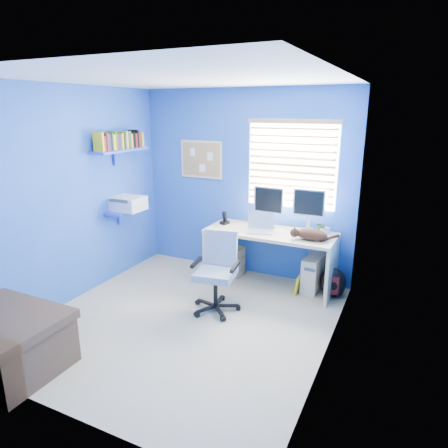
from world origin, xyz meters
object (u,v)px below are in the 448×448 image
at_px(laptop, 260,224).
at_px(tower_pc, 313,273).
at_px(cat, 312,235).
at_px(office_chair, 217,282).
at_px(desk, 269,259).

xyz_separation_m(laptop, tower_pc, (0.66, 0.20, -0.62)).
xyz_separation_m(cat, office_chair, (-0.88, -0.74, -0.47)).
bearing_deg(office_chair, tower_pc, 48.05).
bearing_deg(cat, tower_pc, 73.75).
bearing_deg(tower_pc, office_chair, -127.63).
relative_size(desk, office_chair, 1.82).
bearing_deg(laptop, office_chair, -118.86).
xyz_separation_m(laptop, office_chair, (-0.21, -0.78, -0.51)).
bearing_deg(desk, tower_pc, 12.31).
height_order(cat, tower_pc, cat).
height_order(laptop, office_chair, laptop).
relative_size(tower_pc, office_chair, 0.50).
xyz_separation_m(desk, cat, (0.55, -0.12, 0.44)).
bearing_deg(laptop, tower_pc, 3.33).
distance_m(cat, office_chair, 1.24).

